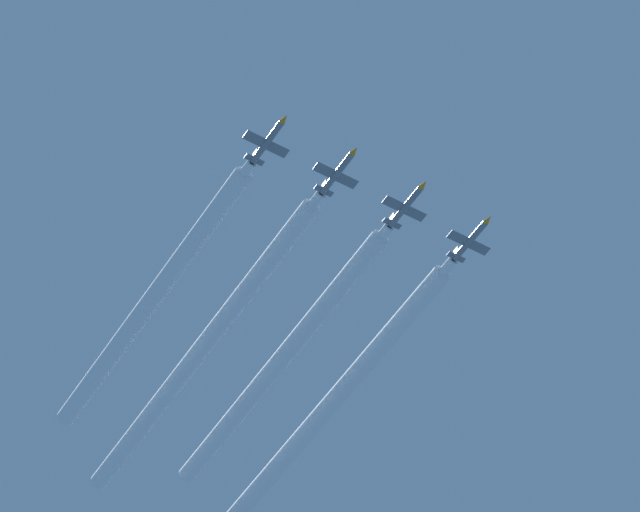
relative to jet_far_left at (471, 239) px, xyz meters
name	(u,v)px	position (x,y,z in m)	size (l,w,h in m)	color
jet_far_left	(471,239)	(0.00, 0.00, 0.00)	(7.54, 10.98, 2.64)	slate
jet_inner_left	(407,205)	(13.03, 0.92, -0.55)	(7.54, 10.98, 2.64)	slate
jet_center	(338,172)	(25.82, 0.90, -0.44)	(7.54, 10.98, 2.64)	slate
jet_inner_right	(268,140)	(38.32, 0.64, -0.57)	(7.54, 10.98, 2.64)	slate
smoke_trail_far_left	(321,415)	(0.00, -47.07, -0.03)	(3.25, 84.09, 3.25)	white
smoke_trail_inner_left	(282,358)	(13.03, -38.21, -0.58)	(3.25, 68.19, 3.25)	white
smoke_trail_center	(203,348)	(25.82, -43.16, -0.47)	(3.25, 78.06, 3.25)	white
smoke_trail_inner_right	(153,298)	(38.32, -37.41, -0.60)	(3.25, 66.02, 3.25)	white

